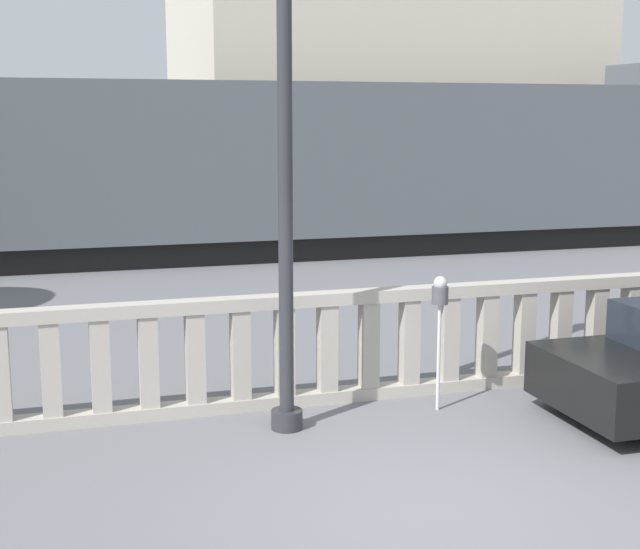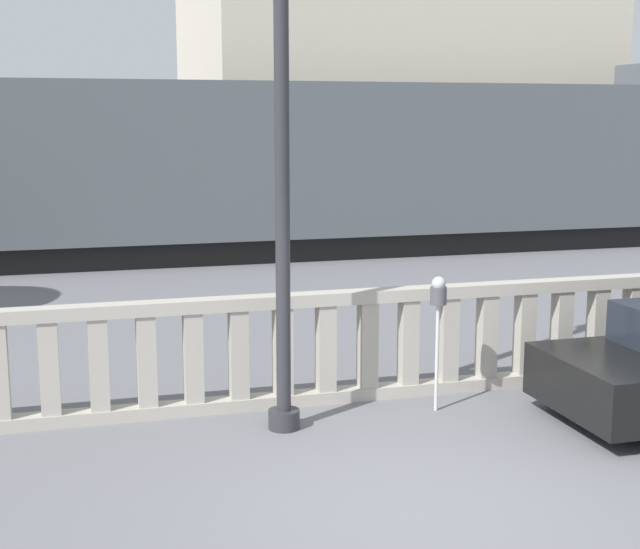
# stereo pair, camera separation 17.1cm
# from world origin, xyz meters

# --- Properties ---
(ground_plane) EXTENTS (160.00, 160.00, 0.00)m
(ground_plane) POSITION_xyz_m (0.00, 0.00, 0.00)
(ground_plane) COLOR slate
(balustrade) EXTENTS (16.46, 0.24, 1.27)m
(balustrade) POSITION_xyz_m (-0.00, 2.97, 0.64)
(balustrade) COLOR #ADA599
(balustrade) RESTS_ON ground
(lamppost) EXTENTS (0.37, 0.37, 6.43)m
(lamppost) POSITION_xyz_m (-0.66, 2.25, 3.59)
(lamppost) COLOR #2D2D33
(lamppost) RESTS_ON ground
(parking_meter) EXTENTS (0.18, 0.18, 1.51)m
(parking_meter) POSITION_xyz_m (1.09, 2.36, 1.22)
(parking_meter) COLOR silver
(parking_meter) RESTS_ON ground
(train_near) EXTENTS (27.46, 2.77, 4.56)m
(train_near) POSITION_xyz_m (1.02, 13.75, 2.07)
(train_near) COLOR black
(train_near) RESTS_ON ground
(building_block) EXTENTS (12.06, 9.52, 12.60)m
(building_block) POSITION_xyz_m (7.28, 21.59, 6.30)
(building_block) COLOR beige
(building_block) RESTS_ON ground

